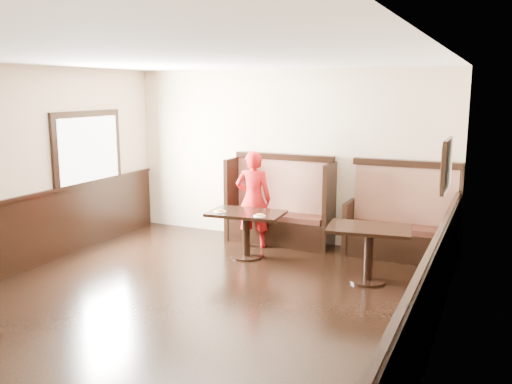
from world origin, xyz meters
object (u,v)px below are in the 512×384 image
Objects in this scene: table_neighbor at (369,241)px; booth_neighbor at (402,226)px; child at (253,199)px; booth_main at (281,211)px; table_main at (246,223)px.

booth_neighbor is at bearing 72.78° from table_neighbor.
booth_neighbor is 2.30m from child.
booth_main is at bearing -140.90° from child.
booth_main and booth_neighbor have the same top height.
booth_neighbor reaches higher than table_neighbor.
table_neighbor is (1.89, -0.27, 0.01)m from table_main.
child reaches higher than table_neighbor.
booth_main is 0.99m from table_main.
table_neighbor is at bearing -99.52° from booth_neighbor.
child is (-0.29, -0.43, 0.24)m from booth_main.
child is at bearing 150.18° from table_neighbor.
booth_main is 1.54× the size of table_neighbor.
child reaches higher than booth_main.
booth_main is at bearing 179.95° from booth_neighbor.
booth_main is 1.95m from booth_neighbor.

